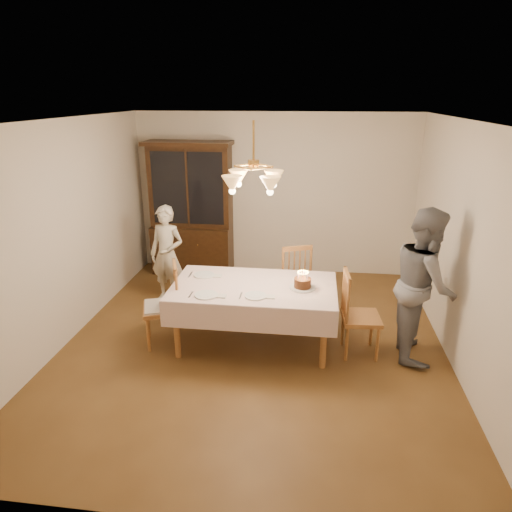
# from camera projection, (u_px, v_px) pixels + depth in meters

# --- Properties ---
(ground) EXTENTS (5.00, 5.00, 0.00)m
(ground) POSITION_uv_depth(u_px,v_px,m) (254.00, 343.00, 5.54)
(ground) COLOR #543618
(ground) RESTS_ON ground
(room_shell) EXTENTS (5.00, 5.00, 5.00)m
(room_shell) POSITION_uv_depth(u_px,v_px,m) (254.00, 217.00, 5.01)
(room_shell) COLOR white
(room_shell) RESTS_ON ground
(dining_table) EXTENTS (1.90, 1.10, 0.76)m
(dining_table) POSITION_uv_depth(u_px,v_px,m) (254.00, 291.00, 5.31)
(dining_table) COLOR #965C2B
(dining_table) RESTS_ON ground
(china_hutch) EXTENTS (1.38, 0.54, 2.16)m
(china_hutch) POSITION_uv_depth(u_px,v_px,m) (192.00, 211.00, 7.46)
(china_hutch) COLOR black
(china_hutch) RESTS_ON ground
(chair_far_side) EXTENTS (0.56, 0.55, 1.00)m
(chair_far_side) POSITION_uv_depth(u_px,v_px,m) (292.00, 281.00, 6.23)
(chair_far_side) COLOR #965C2B
(chair_far_side) RESTS_ON ground
(chair_left_end) EXTENTS (0.55, 0.56, 1.00)m
(chair_left_end) POSITION_uv_depth(u_px,v_px,m) (162.00, 308.00, 5.41)
(chair_left_end) COLOR #965C2B
(chair_left_end) RESTS_ON ground
(chair_right_end) EXTENTS (0.45, 0.47, 1.00)m
(chair_right_end) POSITION_uv_depth(u_px,v_px,m) (360.00, 318.00, 5.19)
(chair_right_end) COLOR #965C2B
(chair_right_end) RESTS_ON ground
(elderly_woman) EXTENTS (0.57, 0.44, 1.41)m
(elderly_woman) POSITION_uv_depth(u_px,v_px,m) (167.00, 255.00, 6.46)
(elderly_woman) COLOR beige
(elderly_woman) RESTS_ON ground
(adult_in_grey) EXTENTS (0.70, 0.87, 1.73)m
(adult_in_grey) POSITION_uv_depth(u_px,v_px,m) (424.00, 284.00, 5.05)
(adult_in_grey) COLOR slate
(adult_in_grey) RESTS_ON ground
(birthday_cake) EXTENTS (0.30, 0.30, 0.20)m
(birthday_cake) POSITION_uv_depth(u_px,v_px,m) (302.00, 284.00, 5.20)
(birthday_cake) COLOR white
(birthday_cake) RESTS_ON dining_table
(place_setting_near_left) EXTENTS (0.40, 0.26, 0.02)m
(place_setting_near_left) POSITION_uv_depth(u_px,v_px,m) (207.00, 295.00, 5.02)
(place_setting_near_left) COLOR white
(place_setting_near_left) RESTS_ON dining_table
(place_setting_near_right) EXTENTS (0.39, 0.24, 0.02)m
(place_setting_near_right) POSITION_uv_depth(u_px,v_px,m) (257.00, 296.00, 5.00)
(place_setting_near_right) COLOR white
(place_setting_near_right) RESTS_ON dining_table
(place_setting_far_left) EXTENTS (0.40, 0.25, 0.02)m
(place_setting_far_left) POSITION_uv_depth(u_px,v_px,m) (205.00, 275.00, 5.57)
(place_setting_far_left) COLOR white
(place_setting_far_left) RESTS_ON dining_table
(chandelier) EXTENTS (0.62, 0.62, 0.73)m
(chandelier) POSITION_uv_depth(u_px,v_px,m) (254.00, 181.00, 4.88)
(chandelier) COLOR #BF8C3F
(chandelier) RESTS_ON ground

